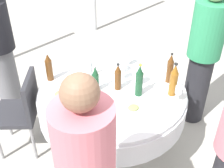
{
  "coord_description": "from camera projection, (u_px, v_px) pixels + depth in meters",
  "views": [
    {
      "loc": [
        1.25,
        1.8,
        2.37
      ],
      "look_at": [
        0.0,
        0.0,
        0.79
      ],
      "focal_mm": 47.45,
      "sensor_mm": 36.0,
      "label": 1
    }
  ],
  "objects": [
    {
      "name": "ground_plane",
      "position": [
        112.0,
        144.0,
        3.16
      ],
      "size": [
        10.0,
        10.0,
        0.0
      ],
      "primitive_type": "plane",
      "color": "#B7B2A8"
    },
    {
      "name": "dining_table",
      "position": [
        112.0,
        101.0,
        2.82
      ],
      "size": [
        1.39,
        1.39,
        0.74
      ],
      "color": "white",
      "rests_on": "ground_plane"
    },
    {
      "name": "bottle_dark_green_mid",
      "position": [
        96.0,
        79.0,
        2.64
      ],
      "size": [
        0.06,
        0.06,
        0.27
      ],
      "color": "#194728",
      "rests_on": "dining_table"
    },
    {
      "name": "bottle_brown_front",
      "position": [
        118.0,
        77.0,
        2.66
      ],
      "size": [
        0.06,
        0.06,
        0.27
      ],
      "color": "#593314",
      "rests_on": "dining_table"
    },
    {
      "name": "bottle_dark_green_outer",
      "position": [
        139.0,
        81.0,
        2.58
      ],
      "size": [
        0.07,
        0.07,
        0.32
      ],
      "color": "#194728",
      "rests_on": "dining_table"
    },
    {
      "name": "bottle_clear_near",
      "position": [
        89.0,
        67.0,
        2.8
      ],
      "size": [
        0.06,
        0.06,
        0.27
      ],
      "color": "silver",
      "rests_on": "dining_table"
    },
    {
      "name": "bottle_amber_east",
      "position": [
        174.0,
        80.0,
        2.58
      ],
      "size": [
        0.07,
        0.07,
        0.32
      ],
      "color": "#8C5619",
      "rests_on": "dining_table"
    },
    {
      "name": "bottle_brown_right",
      "position": [
        49.0,
        67.0,
        2.78
      ],
      "size": [
        0.06,
        0.06,
        0.29
      ],
      "color": "#593314",
      "rests_on": "dining_table"
    },
    {
      "name": "bottle_brown_west",
      "position": [
        170.0,
        69.0,
        2.74
      ],
      "size": [
        0.06,
        0.06,
        0.31
      ],
      "color": "#593314",
      "rests_on": "dining_table"
    },
    {
      "name": "wine_glass_near",
      "position": [
        140.0,
        74.0,
        2.73
      ],
      "size": [
        0.07,
        0.07,
        0.15
      ],
      "color": "white",
      "rests_on": "dining_table"
    },
    {
      "name": "wine_glass_east",
      "position": [
        121.0,
        63.0,
        2.9
      ],
      "size": [
        0.07,
        0.07,
        0.14
      ],
      "color": "white",
      "rests_on": "dining_table"
    },
    {
      "name": "wine_glass_right",
      "position": [
        123.0,
        70.0,
        2.81
      ],
      "size": [
        0.07,
        0.07,
        0.14
      ],
      "color": "white",
      "rests_on": "dining_table"
    },
    {
      "name": "wine_glass_west",
      "position": [
        179.0,
        91.0,
        2.52
      ],
      "size": [
        0.07,
        0.07,
        0.15
      ],
      "color": "white",
      "rests_on": "dining_table"
    },
    {
      "name": "wine_glass_north",
      "position": [
        128.0,
        56.0,
        3.0
      ],
      "size": [
        0.06,
        0.06,
        0.15
      ],
      "color": "white",
      "rests_on": "dining_table"
    },
    {
      "name": "plate_north",
      "position": [
        61.0,
        95.0,
        2.64
      ],
      "size": [
        0.26,
        0.26,
        0.04
      ],
      "color": "white",
      "rests_on": "dining_table"
    },
    {
      "name": "plate_rear",
      "position": [
        86.0,
        64.0,
        3.07
      ],
      "size": [
        0.24,
        0.24,
        0.02
      ],
      "color": "white",
      "rests_on": "dining_table"
    },
    {
      "name": "plate_south",
      "position": [
        133.0,
        109.0,
        2.48
      ],
      "size": [
        0.22,
        0.22,
        0.04
      ],
      "color": "white",
      "rests_on": "dining_table"
    },
    {
      "name": "plate_inner",
      "position": [
        89.0,
        121.0,
        2.36
      ],
      "size": [
        0.26,
        0.26,
        0.04
      ],
      "color": "white",
      "rests_on": "dining_table"
    },
    {
      "name": "folded_napkin",
      "position": [
        105.0,
        73.0,
        2.92
      ],
      "size": [
        0.19,
        0.19,
        0.02
      ],
      "primitive_type": "cube",
      "rotation": [
        0.0,
        0.0,
        0.26
      ],
      "color": "white",
      "rests_on": "dining_table"
    },
    {
      "name": "person_mid",
      "position": [
        0.0,
        49.0,
        3.18
      ],
      "size": [
        0.34,
        0.34,
        1.56
      ],
      "rotation": [
        0.0,
        0.0,
        3.64
      ],
      "color": "slate",
      "rests_on": "ground_plane"
    },
    {
      "name": "person_near",
      "position": [
        203.0,
        55.0,
        3.05
      ],
      "size": [
        0.34,
        0.34,
        1.6
      ],
      "rotation": [
        0.0,
        0.0,
        1.42
      ],
      "color": "#26262B",
      "rests_on": "ground_plane"
    },
    {
      "name": "chair_right",
      "position": [
        23.0,
        108.0,
        2.85
      ],
      "size": [
        0.55,
        0.55,
        0.87
      ],
      "rotation": [
        0.0,
        0.0,
        4.12
      ],
      "color": "#2D2D33",
      "rests_on": "ground_plane"
    }
  ]
}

